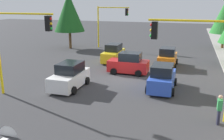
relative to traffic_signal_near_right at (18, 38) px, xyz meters
The scene contains 11 objects.
ground_plane 9.28m from the traffic_signal_near_right, 136.31° to the left, with size 120.00×120.00×0.00m, color #353538.
traffic_signal_near_right is the anchor object (origin of this frame).
traffic_signal_far_right 20.00m from the traffic_signal_near_right, behind, with size 0.36×4.59×5.79m.
traffic_signal_near_left 11.43m from the traffic_signal_near_right, 90.00° to the left, with size 0.36×4.59×5.69m.
tree_opposite_side 18.77m from the traffic_signal_near_right, 163.68° to the right, with size 4.18×4.18×7.64m.
car_red 10.35m from the traffic_signal_near_right, 144.54° to the left, with size 1.99×3.69×1.98m.
car_white 4.79m from the traffic_signal_near_right, 138.43° to the left, with size 4.00×2.11×1.98m.
car_yellow 12.81m from the traffic_signal_near_right, 166.21° to the left, with size 3.95×1.95×1.98m.
car_orange 15.02m from the traffic_signal_near_right, 142.79° to the left, with size 3.70×1.98×1.98m.
car_blue 10.69m from the traffic_signal_near_right, 115.28° to the left, with size 4.02×2.04×1.98m.
pedestrian_crossing 13.25m from the traffic_signal_near_right, 87.99° to the left, with size 0.40×0.24×1.70m.
Camera 1 is at (20.38, 5.40, 6.57)m, focal length 40.95 mm.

